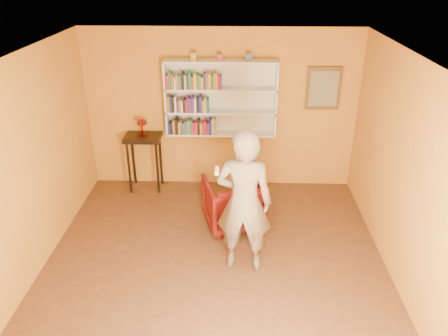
{
  "coord_description": "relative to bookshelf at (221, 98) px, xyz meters",
  "views": [
    {
      "loc": [
        0.27,
        -4.46,
        3.67
      ],
      "look_at": [
        0.1,
        0.75,
        1.13
      ],
      "focal_mm": 35.0,
      "sensor_mm": 36.0,
      "label": 1
    }
  ],
  "objects": [
    {
      "name": "books_row_upper",
      "position": [
        -0.42,
        -0.11,
        0.3
      ],
      "size": [
        0.87,
        0.18,
        0.27
      ],
      "color": "#B61C33",
      "rests_on": "bookshelf"
    },
    {
      "name": "game_remote",
      "position": [
        0.06,
        -2.64,
        -0.02
      ],
      "size": [
        0.04,
        0.15,
        0.04
      ],
      "primitive_type": "cube",
      "color": "white",
      "rests_on": "person"
    },
    {
      "name": "ornament_centre",
      "position": [
        -0.02,
        -0.06,
        0.67
      ],
      "size": [
        0.07,
        0.07,
        0.1
      ],
      "primitive_type": "cube",
      "color": "#A8384F",
      "rests_on": "bookshelf"
    },
    {
      "name": "ruby_lustre",
      "position": [
        -1.3,
        -0.16,
        -0.41
      ],
      "size": [
        0.18,
        0.18,
        0.29
      ],
      "color": "maroon",
      "rests_on": "console_table"
    },
    {
      "name": "console_table",
      "position": [
        -1.3,
        -0.16,
        -0.78
      ],
      "size": [
        0.6,
        0.46,
        0.98
      ],
      "color": "black",
      "rests_on": "ground"
    },
    {
      "name": "books_row_middle",
      "position": [
        -0.53,
        -0.1,
        -0.08
      ],
      "size": [
        0.67,
        0.19,
        0.27
      ],
      "color": "#94651B",
      "rests_on": "bookshelf"
    },
    {
      "name": "room_shell",
      "position": [
        0.0,
        -2.41,
        -0.58
      ],
      "size": [
        5.3,
        5.8,
        2.88
      ],
      "color": "#4C2E18",
      "rests_on": "ground"
    },
    {
      "name": "bookshelf",
      "position": [
        0.0,
        0.0,
        0.0
      ],
      "size": [
        1.8,
        0.29,
        1.23
      ],
      "color": "white",
      "rests_on": "room_shell"
    },
    {
      "name": "ornament_right",
      "position": [
        0.43,
        -0.06,
        0.68
      ],
      "size": [
        0.08,
        0.08,
        0.11
      ],
      "primitive_type": "cube",
      "color": "#4C577F",
      "rests_on": "bookshelf"
    },
    {
      "name": "framed_painting",
      "position": [
        1.65,
        0.05,
        0.16
      ],
      "size": [
        0.55,
        0.05,
        0.7
      ],
      "color": "#583919",
      "rests_on": "room_shell"
    },
    {
      "name": "ornament_left",
      "position": [
        -0.42,
        -0.06,
        0.68
      ],
      "size": [
        0.09,
        0.09,
        0.12
      ],
      "primitive_type": "cube",
      "color": "gold",
      "rests_on": "bookshelf"
    },
    {
      "name": "armchair",
      "position": [
        0.23,
        -1.27,
        -1.22
      ],
      "size": [
        0.99,
        1.0,
        0.75
      ],
      "primitive_type": "imported",
      "rotation": [
        0.0,
        0.0,
        3.42
      ],
      "color": "#4C0508",
      "rests_on": "ground"
    },
    {
      "name": "person",
      "position": [
        0.36,
        -2.25,
        -0.64
      ],
      "size": [
        0.74,
        0.53,
        1.91
      ],
      "primitive_type": "imported",
      "rotation": [
        0.0,
        0.0,
        3.04
      ],
      "color": "#776857",
      "rests_on": "ground"
    },
    {
      "name": "books_row_lower",
      "position": [
        -0.46,
        -0.11,
        -0.46
      ],
      "size": [
        0.78,
        0.19,
        0.27
      ],
      "color": "navy",
      "rests_on": "bookshelf"
    }
  ]
}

